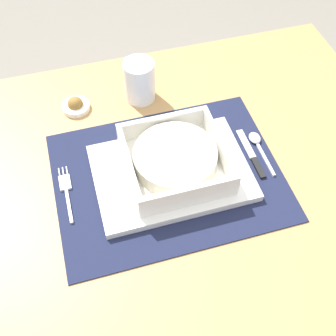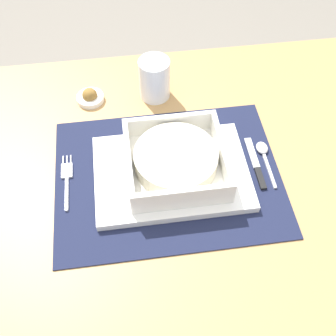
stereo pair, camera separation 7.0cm
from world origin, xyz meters
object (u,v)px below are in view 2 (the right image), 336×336
Objects in this scene: porridge_bowl at (176,161)px; spoon at (263,153)px; dining_table at (179,203)px; butter_knife at (256,166)px; condiment_saucer at (90,97)px; drinking_glass at (155,81)px; fork at (67,177)px; bread_knife at (246,174)px.

spoon is (0.19, 0.02, -0.03)m from porridge_bowl.
butter_knife is at bearing -0.88° from dining_table.
porridge_bowl is at bearing -55.08° from condiment_saucer.
fork is at bearing -132.96° from drinking_glass.
bread_knife is at bearing -146.39° from butter_knife.
spoon is 0.04m from butter_knife.
butter_knife and bread_knife have the same top height.
drinking_glass is (-0.02, 0.24, 0.15)m from dining_table.
fork is (-0.21, 0.02, -0.04)m from porridge_bowl.
dining_table is at bearing -171.96° from spoon.
spoon is (0.40, 0.01, 0.00)m from fork.
dining_table is at bearing -84.73° from drinking_glass.
butter_knife is at bearing -53.36° from drinking_glass.
spoon reaches higher than dining_table.
condiment_saucer is (0.05, 0.22, 0.00)m from fork.
porridge_bowl reaches higher than bread_knife.
porridge_bowl is 0.22m from fork.
dining_table is 0.19m from butter_knife.
porridge_bowl is at bearing -5.37° from fork.
drinking_glass reaches higher than spoon.
dining_table is 0.28m from drinking_glass.
drinking_glass is at bearing -0.93° from condiment_saucer.
condiment_saucer is at bearing 145.33° from butter_knife.
bread_knife is (0.14, -0.02, -0.04)m from porridge_bowl.
porridge_bowl is 0.17m from butter_knife.
fork is 0.35m from bread_knife.
dining_table is 0.17m from bread_knife.
butter_knife is at bearing 35.39° from bread_knife.
drinking_glass is at bearing 124.32° from bread_knife.
drinking_glass is (0.20, 0.22, 0.04)m from fork.
drinking_glass is (-0.01, 0.23, 0.00)m from porridge_bowl.
condiment_saucer is (-0.15, 0.00, -0.03)m from drinking_glass.
drinking_glass is at bearing 95.27° from dining_table.
bread_knife is (0.13, -0.02, 0.11)m from dining_table.
drinking_glass is at bearing 133.02° from spoon.
butter_knife is at bearing -36.47° from condiment_saucer.
fork is 0.40m from spoon.
butter_knife is 0.30m from drinking_glass.
bread_knife is (-0.05, -0.05, -0.00)m from spoon.
fork is at bearing 175.89° from porridge_bowl.
fork is (-0.22, 0.02, 0.11)m from dining_table.
butter_knife is 1.36× the size of drinking_glass.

